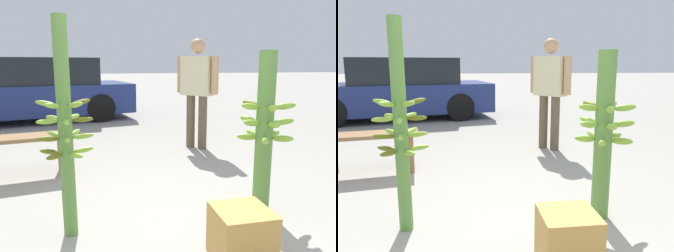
# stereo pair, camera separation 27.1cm
# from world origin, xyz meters

# --- Properties ---
(ground_plane) EXTENTS (80.00, 80.00, 0.00)m
(ground_plane) POSITION_xyz_m (0.00, 0.00, 0.00)
(ground_plane) COLOR #9E998E
(banana_stalk_left) EXTENTS (0.39, 0.39, 1.55)m
(banana_stalk_left) POSITION_xyz_m (-0.76, 0.37, 0.78)
(banana_stalk_left) COLOR #5B8C3D
(banana_stalk_left) RESTS_ON ground_plane
(banana_stalk_center) EXTENTS (0.45, 0.46, 1.33)m
(banana_stalk_center) POSITION_xyz_m (0.77, 0.39, 0.69)
(banana_stalk_center) COLOR #5B8C3D
(banana_stalk_center) RESTS_ON ground_plane
(vendor_person) EXTENTS (0.52, 0.57, 1.58)m
(vendor_person) POSITION_xyz_m (0.91, 2.57, 0.93)
(vendor_person) COLOR brown
(vendor_person) RESTS_ON ground_plane
(market_bench) EXTENTS (1.07, 0.51, 0.47)m
(market_bench) POSITION_xyz_m (-1.35, 1.75, 0.38)
(market_bench) COLOR olive
(market_bench) RESTS_ON ground_plane
(parked_car) EXTENTS (4.34, 2.55, 1.35)m
(parked_car) POSITION_xyz_m (-1.76, 5.68, 0.65)
(parked_car) COLOR navy
(parked_car) RESTS_ON ground_plane
(produce_crate) EXTENTS (0.34, 0.34, 0.34)m
(produce_crate) POSITION_xyz_m (0.31, -0.21, 0.17)
(produce_crate) COLOR #C69347
(produce_crate) RESTS_ON ground_plane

